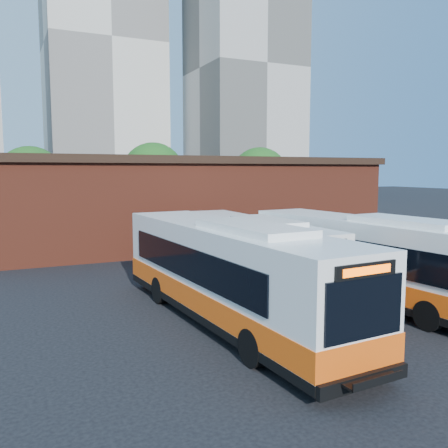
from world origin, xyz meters
name	(u,v)px	position (x,y,z in m)	size (l,w,h in m)	color
ground	(355,311)	(0.00, 0.00, 0.00)	(220.00, 220.00, 0.00)	black
bus_west	(229,276)	(-5.10, 0.78, 1.70)	(3.67, 13.87, 3.74)	white
bus_midwest	(251,254)	(-1.70, 5.38, 1.51)	(2.64, 12.28, 3.34)	white
bus_mideast	(373,262)	(1.60, 0.80, 1.65)	(4.05, 13.51, 3.63)	white
depot_building	(181,199)	(0.00, 20.00, 3.26)	(28.60, 12.60, 6.40)	maroon
tree_west	(31,180)	(-10.00, 32.00, 4.64)	(6.00, 6.00, 7.65)	#382314
tree_mid	(153,174)	(2.00, 34.00, 5.08)	(6.56, 6.56, 8.36)	#382314
tree_east	(260,176)	(13.00, 31.00, 4.83)	(6.24, 6.24, 7.96)	#382314
tower_center	(102,46)	(7.00, 86.00, 30.34)	(22.00, 20.00, 61.20)	beige
tower_right	(244,70)	(30.00, 68.00, 24.34)	(18.00, 18.00, 49.20)	#B3ADA4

